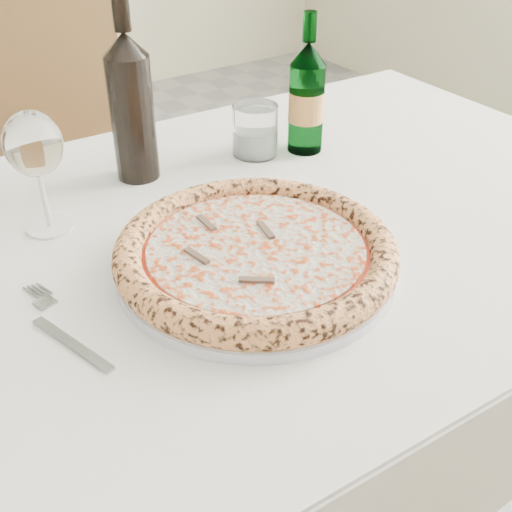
% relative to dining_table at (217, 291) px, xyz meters
% --- Properties ---
extents(dining_table, '(1.38, 0.84, 0.76)m').
position_rel_dining_table_xyz_m(dining_table, '(0.00, 0.00, 0.00)').
color(dining_table, brown).
rests_on(dining_table, floor).
extents(chair_far, '(0.44, 0.44, 0.93)m').
position_rel_dining_table_xyz_m(chair_far, '(0.05, 0.84, -0.13)').
color(chair_far, brown).
rests_on(chair_far, floor).
extents(plate, '(0.34, 0.34, 0.02)m').
position_rel_dining_table_xyz_m(plate, '(0.00, -0.10, 0.10)').
color(plate, silver).
rests_on(plate, dining_table).
extents(pizza, '(0.34, 0.34, 0.04)m').
position_rel_dining_table_xyz_m(pizza, '(-0.00, -0.10, 0.12)').
color(pizza, tan).
rests_on(pizza, plate).
extents(fork, '(0.05, 0.18, 0.00)m').
position_rel_dining_table_xyz_m(fork, '(-0.24, -0.08, 0.10)').
color(fork, gray).
rests_on(fork, dining_table).
extents(wine_glass, '(0.07, 0.07, 0.17)m').
position_rel_dining_table_xyz_m(wine_glass, '(-0.18, 0.14, 0.21)').
color(wine_glass, white).
rests_on(wine_glass, dining_table).
extents(tumbler, '(0.07, 0.07, 0.08)m').
position_rel_dining_table_xyz_m(tumbler, '(0.19, 0.18, 0.13)').
color(tumbler, white).
rests_on(tumbler, dining_table).
extents(beer_bottle, '(0.06, 0.06, 0.22)m').
position_rel_dining_table_xyz_m(beer_bottle, '(0.27, 0.15, 0.18)').
color(beer_bottle, '#266D38').
rests_on(beer_bottle, dining_table).
extents(wine_bottle, '(0.07, 0.07, 0.27)m').
position_rel_dining_table_xyz_m(wine_bottle, '(-0.01, 0.21, 0.21)').
color(wine_bottle, black).
rests_on(wine_bottle, dining_table).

